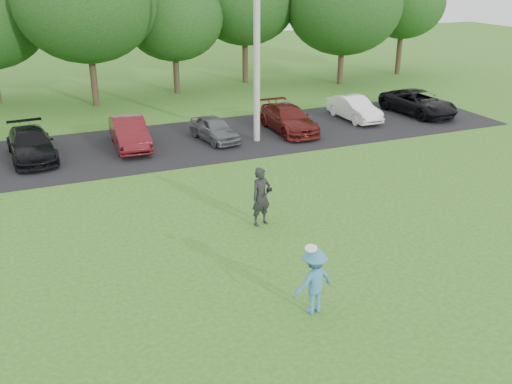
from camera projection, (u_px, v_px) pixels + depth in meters
ground at (312, 292)px, 13.84m from camera, size 100.00×100.00×0.00m
parking_lot at (172, 144)px, 24.93m from camera, size 32.00×6.50×0.03m
utility_pole at (257, 35)px, 23.61m from camera, size 0.28×0.28×9.20m
frisbee_player at (314, 281)px, 12.77m from camera, size 1.11×0.75×1.77m
camera_bystander at (261, 197)px, 17.03m from camera, size 0.75×0.58×1.82m
parked_cars at (170, 130)px, 24.76m from camera, size 28.70×4.81×1.25m
tree_row at (148, 9)px, 31.96m from camera, size 42.39×9.85×8.64m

